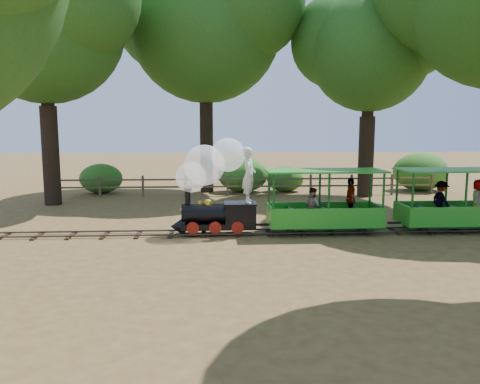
{
  "coord_description": "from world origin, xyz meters",
  "views": [
    {
      "loc": [
        -1.73,
        -14.08,
        3.3
      ],
      "look_at": [
        -0.86,
        0.5,
        1.24
      ],
      "focal_mm": 35.0,
      "sensor_mm": 36.0,
      "label": 1
    }
  ],
  "objects": [
    {
      "name": "oak_nw",
      "position": [
        -8.53,
        6.09,
        7.81
      ],
      "size": [
        8.19,
        7.21,
        10.76
      ],
      "color": "#2D2116",
      "rests_on": "ground"
    },
    {
      "name": "shrub_west",
      "position": [
        -7.23,
        9.3,
        0.73
      ],
      "size": [
        2.12,
        1.63,
        1.46
      ],
      "primitive_type": "ellipsoid",
      "color": "#2D6B1E",
      "rests_on": "ground"
    },
    {
      "name": "oak_nc",
      "position": [
        -2.04,
        9.6,
        8.52
      ],
      "size": [
        9.29,
        8.18,
        11.86
      ],
      "color": "#2D2116",
      "rests_on": "ground"
    },
    {
      "name": "shrub_mid_w",
      "position": [
        -0.18,
        9.3,
        0.87
      ],
      "size": [
        2.53,
        1.94,
        1.75
      ],
      "primitive_type": "ellipsoid",
      "color": "#2D6B1E",
      "rests_on": "ground"
    },
    {
      "name": "carriage_front",
      "position": [
        1.81,
        -0.01,
        0.8
      ],
      "size": [
        3.61,
        1.47,
        1.88
      ],
      "color": "green",
      "rests_on": "track"
    },
    {
      "name": "oak_ne",
      "position": [
        5.47,
        7.57,
        6.99
      ],
      "size": [
        6.93,
        6.1,
        9.49
      ],
      "color": "#2D2116",
      "rests_on": "ground"
    },
    {
      "name": "ground",
      "position": [
        0.0,
        0.0,
        0.0
      ],
      "size": [
        90.0,
        90.0,
        0.0
      ],
      "primitive_type": "plane",
      "color": "olive",
      "rests_on": "ground"
    },
    {
      "name": "shrub_east",
      "position": [
        9.0,
        9.3,
        0.98
      ],
      "size": [
        2.84,
        2.18,
        1.96
      ],
      "primitive_type": "ellipsoid",
      "color": "#2D6B1E",
      "rests_on": "ground"
    },
    {
      "name": "track",
      "position": [
        0.0,
        0.0,
        0.07
      ],
      "size": [
        22.0,
        1.0,
        0.1
      ],
      "color": "#3F3D3A",
      "rests_on": "ground"
    },
    {
      "name": "fence",
      "position": [
        0.0,
        8.0,
        0.58
      ],
      "size": [
        18.1,
        0.1,
        1.0
      ],
      "color": "brown",
      "rests_on": "ground"
    },
    {
      "name": "shrub_mid_e",
      "position": [
        1.97,
        9.3,
        0.65
      ],
      "size": [
        1.87,
        1.44,
        1.29
      ],
      "primitive_type": "ellipsoid",
      "color": "#2D6B1E",
      "rests_on": "ground"
    },
    {
      "name": "carriage_rear",
      "position": [
        5.91,
        -0.03,
        0.82
      ],
      "size": [
        3.61,
        1.47,
        1.88
      ],
      "color": "green",
      "rests_on": "track"
    },
    {
      "name": "locomotive",
      "position": [
        -1.7,
        0.06,
        1.7
      ],
      "size": [
        2.65,
        1.24,
        3.02
      ],
      "color": "black",
      "rests_on": "ground"
    }
  ]
}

